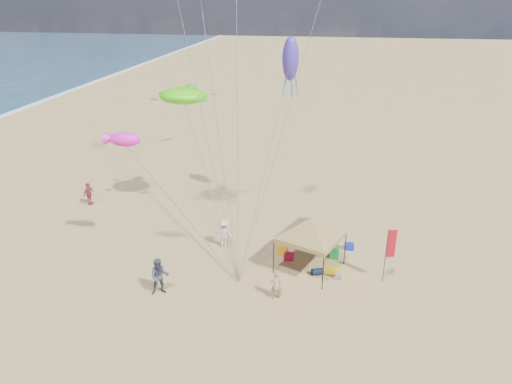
% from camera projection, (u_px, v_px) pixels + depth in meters
% --- Properties ---
extents(ground, '(280.00, 280.00, 0.00)m').
position_uv_depth(ground, '(246.00, 289.00, 23.52)').
color(ground, tan).
rests_on(ground, ground).
extents(canopy_tent, '(5.24, 5.24, 3.50)m').
position_uv_depth(canopy_tent, '(312.00, 220.00, 24.07)').
color(canopy_tent, black).
rests_on(canopy_tent, ground).
extents(feather_flag, '(0.46, 0.13, 3.05)m').
position_uv_depth(feather_flag, '(390.00, 247.00, 23.28)').
color(feather_flag, black).
rests_on(feather_flag, ground).
extents(cooler_red, '(0.54, 0.38, 0.38)m').
position_uv_depth(cooler_red, '(289.00, 257.00, 25.98)').
color(cooler_red, red).
rests_on(cooler_red, ground).
extents(cooler_blue, '(0.54, 0.38, 0.38)m').
position_uv_depth(cooler_blue, '(349.00, 246.00, 27.01)').
color(cooler_blue, '#1626B5').
rests_on(cooler_blue, ground).
extents(bag_navy, '(0.69, 0.54, 0.36)m').
position_uv_depth(bag_navy, '(318.00, 272.00, 24.62)').
color(bag_navy, '#0C1938').
rests_on(bag_navy, ground).
extents(bag_orange, '(0.54, 0.69, 0.36)m').
position_uv_depth(bag_orange, '(289.00, 233.00, 28.47)').
color(bag_orange, red).
rests_on(bag_orange, ground).
extents(chair_green, '(0.50, 0.50, 0.70)m').
position_uv_depth(chair_green, '(334.00, 252.00, 26.14)').
color(chair_green, green).
rests_on(chair_green, ground).
extents(chair_yellow, '(0.50, 0.50, 0.70)m').
position_uv_depth(chair_yellow, '(282.00, 249.00, 26.46)').
color(chair_yellow, yellow).
rests_on(chair_yellow, ground).
extents(crate_grey, '(0.34, 0.30, 0.28)m').
position_uv_depth(crate_grey, '(338.00, 276.00, 24.26)').
color(crate_grey, gray).
rests_on(crate_grey, ground).
extents(beach_cart, '(0.90, 0.50, 0.24)m').
position_uv_depth(beach_cart, '(331.00, 270.00, 24.70)').
color(beach_cart, gold).
rests_on(beach_cart, ground).
extents(person_near_a, '(0.66, 0.60, 1.52)m').
position_uv_depth(person_near_a, '(276.00, 285.00, 22.50)').
color(person_near_a, tan).
rests_on(person_near_a, ground).
extents(person_near_b, '(1.14, 1.03, 1.92)m').
position_uv_depth(person_near_b, '(160.00, 277.00, 22.78)').
color(person_near_b, '#39424E').
rests_on(person_near_b, ground).
extents(person_near_c, '(1.15, 0.69, 1.74)m').
position_uv_depth(person_near_c, '(224.00, 233.00, 27.05)').
color(person_near_c, silver).
rests_on(person_near_c, ground).
extents(person_far_a, '(0.57, 1.01, 1.62)m').
position_uv_depth(person_far_a, '(89.00, 194.00, 32.46)').
color(person_far_a, '#A33F47').
rests_on(person_far_a, ground).
extents(turtle_kite, '(3.59, 3.31, 0.96)m').
position_uv_depth(turtle_kite, '(183.00, 96.00, 28.18)').
color(turtle_kite, '#49EB0D').
rests_on(turtle_kite, ground).
extents(fish_kite, '(1.79, 1.34, 0.72)m').
position_uv_depth(fish_kite, '(125.00, 139.00, 23.37)').
color(fish_kite, '#FF1CD8').
rests_on(fish_kite, ground).
extents(squid_kite, '(1.17, 1.17, 2.57)m').
position_uv_depth(squid_kite, '(291.00, 59.00, 27.62)').
color(squid_kite, '#452EAA').
rests_on(squid_kite, ground).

